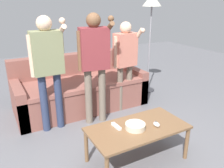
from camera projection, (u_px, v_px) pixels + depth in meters
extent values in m
plane|color=slate|center=(121.00, 162.00, 2.61)|extent=(12.00, 12.00, 0.00)
cube|color=brown|center=(81.00, 95.00, 3.90)|extent=(2.12, 0.92, 0.43)
cube|color=#94584D|center=(82.00, 82.00, 3.76)|extent=(1.84, 0.80, 0.06)
cube|color=brown|center=(72.00, 65.00, 4.06)|extent=(2.12, 0.18, 0.42)
cube|color=brown|center=(18.00, 103.00, 3.43)|extent=(0.14, 0.92, 0.57)
cube|color=brown|center=(130.00, 81.00, 4.32)|extent=(0.14, 0.92, 0.57)
cube|color=brown|center=(138.00, 128.00, 2.51)|extent=(1.08, 0.56, 0.03)
cylinder|color=brown|center=(187.00, 143.00, 2.61)|extent=(0.04, 0.04, 0.40)
cylinder|color=brown|center=(86.00, 146.00, 2.55)|extent=(0.04, 0.04, 0.40)
cylinder|color=brown|center=(158.00, 124.00, 3.01)|extent=(0.04, 0.04, 0.40)
cylinder|color=beige|center=(135.00, 126.00, 2.46)|extent=(0.22, 0.22, 0.06)
ellipsoid|color=white|center=(156.00, 124.00, 2.51)|extent=(0.06, 0.09, 0.05)
cylinder|color=#4C4C51|center=(156.00, 122.00, 2.51)|extent=(0.02, 0.02, 0.01)
cylinder|color=#2D2D33|center=(147.00, 90.00, 4.68)|extent=(0.28, 0.28, 0.02)
cylinder|color=gray|center=(149.00, 50.00, 4.41)|extent=(0.03, 0.03, 1.60)
cone|color=silver|center=(152.00, 0.00, 4.10)|extent=(0.34, 0.34, 0.22)
cylinder|color=#2D3856|center=(44.00, 103.00, 3.12)|extent=(0.10, 0.10, 0.81)
cylinder|color=#2D3856|center=(59.00, 100.00, 3.22)|extent=(0.10, 0.10, 0.81)
cube|color=gray|center=(47.00, 53.00, 2.94)|extent=(0.39, 0.21, 0.56)
sphere|color=beige|center=(44.00, 23.00, 2.81)|extent=(0.19, 0.19, 0.19)
cylinder|color=beige|center=(31.00, 56.00, 2.86)|extent=(0.07, 0.07, 0.53)
cylinder|color=gray|center=(61.00, 43.00, 2.99)|extent=(0.07, 0.07, 0.26)
cylinder|color=beige|center=(61.00, 30.00, 2.88)|extent=(0.07, 0.27, 0.17)
sphere|color=beige|center=(62.00, 21.00, 2.79)|extent=(0.08, 0.08, 0.08)
cylinder|color=#756656|center=(89.00, 97.00, 3.32)|extent=(0.10, 0.10, 0.82)
cylinder|color=#756656|center=(102.00, 95.00, 3.39)|extent=(0.10, 0.10, 0.82)
cube|color=brown|center=(94.00, 49.00, 3.12)|extent=(0.42, 0.26, 0.56)
sphere|color=brown|center=(93.00, 20.00, 2.99)|extent=(0.20, 0.20, 0.20)
cylinder|color=brown|center=(80.00, 51.00, 3.07)|extent=(0.07, 0.07, 0.53)
cylinder|color=brown|center=(108.00, 40.00, 3.15)|extent=(0.07, 0.07, 0.27)
cylinder|color=brown|center=(109.00, 27.00, 3.03)|extent=(0.11, 0.27, 0.19)
sphere|color=brown|center=(111.00, 19.00, 2.93)|extent=(0.08, 0.08, 0.08)
cylinder|color=#756656|center=(120.00, 89.00, 3.73)|extent=(0.09, 0.09, 0.74)
cylinder|color=#756656|center=(129.00, 87.00, 3.83)|extent=(0.09, 0.09, 0.74)
cube|color=#DB7F6B|center=(125.00, 50.00, 3.57)|extent=(0.37, 0.22, 0.51)
sphere|color=beige|center=(126.00, 28.00, 3.45)|extent=(0.18, 0.18, 0.18)
cylinder|color=beige|center=(116.00, 53.00, 3.48)|extent=(0.07, 0.07, 0.48)
cylinder|color=#DB7F6B|center=(134.00, 42.00, 3.63)|extent=(0.07, 0.07, 0.24)
cylinder|color=beige|center=(139.00, 35.00, 3.51)|extent=(0.08, 0.20, 0.22)
sphere|color=beige|center=(143.00, 30.00, 3.41)|extent=(0.07, 0.07, 0.07)
cube|color=white|center=(116.00, 126.00, 2.49)|extent=(0.05, 0.16, 0.03)
cylinder|color=silver|center=(115.00, 124.00, 2.51)|extent=(0.01, 0.01, 0.00)
cube|color=silver|center=(119.00, 127.00, 2.45)|extent=(0.02, 0.02, 0.00)
cube|color=white|center=(133.00, 127.00, 2.47)|extent=(0.06, 0.17, 0.03)
cylinder|color=silver|center=(132.00, 125.00, 2.49)|extent=(0.01, 0.01, 0.00)
cube|color=silver|center=(135.00, 128.00, 2.42)|extent=(0.02, 0.02, 0.00)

